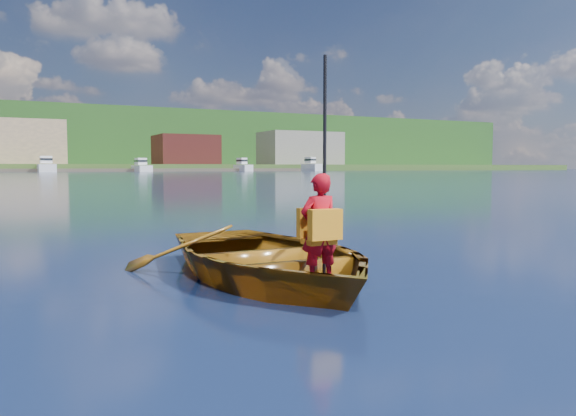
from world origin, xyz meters
The scene contains 6 objects.
ground centered at (0.00, 0.00, 0.00)m, with size 600.00×600.00×0.00m.
rowboat centered at (-0.64, -0.55, 0.25)m, with size 2.79×3.86×0.79m.
child_paddler centered at (-0.47, -1.44, 0.66)m, with size 0.40×0.34×2.28m.
shoreline centered at (0.00, 236.61, 10.32)m, with size 400.00×140.00×22.00m.
marina_yachts centered at (1.21, 143.31, 1.38)m, with size 145.72×13.71×4.41m.
hillside_trees centered at (17.88, 239.15, 17.97)m, with size 296.38×86.65×26.08m.
Camera 1 is at (-3.17, -6.26, 1.26)m, focal length 35.00 mm.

